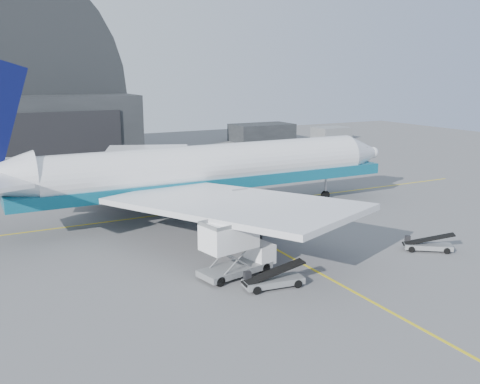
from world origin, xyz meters
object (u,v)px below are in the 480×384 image
airliner (196,171)px  belt_loader_a (273,280)px  pushback_tug (240,236)px  belt_loader_b (427,245)px  catering_truck (235,249)px

airliner → belt_loader_a: size_ratio=10.51×
pushback_tug → belt_loader_b: 17.02m
catering_truck → belt_loader_b: catering_truck is taller
airliner → belt_loader_a: airliner is taller
belt_loader_b → airliner: bearing=159.0°
airliner → belt_loader_b: (13.67, -20.74, -4.60)m
airliner → belt_loader_b: airliner is taller
catering_truck → pushback_tug: 8.39m
belt_loader_b → pushback_tug: bearing=-179.6°
airliner → catering_truck: bearing=-103.9°
catering_truck → pushback_tug: catering_truck is taller
airliner → pushback_tug: airliner is taller
catering_truck → belt_loader_b: size_ratio=1.58×
belt_loader_a → belt_loader_b: bearing=9.1°
belt_loader_b → belt_loader_a: bearing=-141.9°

